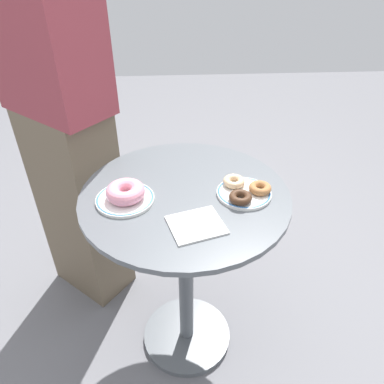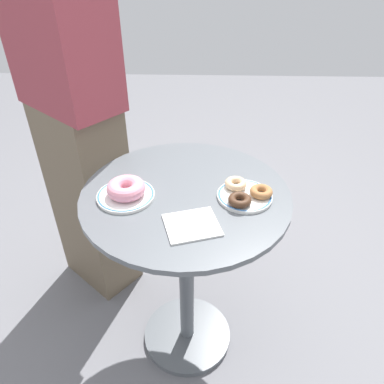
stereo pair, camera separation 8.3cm
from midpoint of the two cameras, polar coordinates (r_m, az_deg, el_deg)
The scene contains 10 objects.
ground_plane at distance 1.72m, azimuth 0.76°, elevation -21.57°, with size 7.00×7.00×0.02m, color slate.
cafe_table at distance 1.31m, azimuth 0.93°, elevation -9.23°, with size 0.66×0.66×0.76m.
plate_left at distance 1.14m, azimuth -8.17°, elevation -0.57°, with size 0.18×0.18×0.01m.
plate_right at distance 1.14m, azimuth 10.21°, elevation -0.64°, with size 0.17×0.17×0.01m.
donut_pink_frosted at distance 1.12m, azimuth -8.09°, elevation 0.53°, with size 0.12×0.12×0.04m, color pink.
donut_cinnamon at distance 1.14m, azimuth 12.71°, elevation 0.00°, with size 0.07×0.07×0.02m, color #A36B3D.
donut_glazed at distance 1.16m, azimuth 8.80°, elevation 1.25°, with size 0.07×0.07×0.02m, color #E0B789.
donut_chocolate at distance 1.09m, azimuth 9.54°, elevation -1.27°, with size 0.07×0.07×0.02m, color #422819.
paper_napkin at distance 1.02m, azimuth 2.31°, elevation -5.20°, with size 0.15×0.13×0.01m, color white.
person_figure at distance 1.50m, azimuth -16.02°, elevation 10.31°, with size 0.44×0.42×1.67m.
Camera 2 is at (0.05, -0.93, 1.43)m, focal length 34.50 mm.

